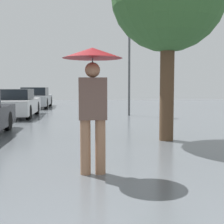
{
  "coord_description": "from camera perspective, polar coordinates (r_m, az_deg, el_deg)",
  "views": [
    {
      "loc": [
        -0.32,
        -0.71,
        1.38
      ],
      "look_at": [
        0.17,
        4.07,
        0.97
      ],
      "focal_mm": 50.0,
      "sensor_mm": 36.0,
      "label": 1
    }
  ],
  "objects": [
    {
      "name": "pedestrian",
      "position": [
        4.79,
        -3.57,
        5.47
      ],
      "size": [
        0.92,
        0.92,
        1.95
      ],
      "color": "#9E7051",
      "rests_on": "ground_plane"
    },
    {
      "name": "parked_car_third",
      "position": [
        14.46,
        -17.41,
        1.43
      ],
      "size": [
        1.77,
        3.94,
        1.23
      ],
      "color": "silver",
      "rests_on": "ground_plane"
    },
    {
      "name": "street_lamp",
      "position": [
        14.6,
        3.18,
        11.23
      ],
      "size": [
        0.38,
        0.38,
        4.03
      ],
      "color": "#515456",
      "rests_on": "ground_plane"
    },
    {
      "name": "parked_car_farthest",
      "position": [
        20.41,
        -13.77,
        2.49
      ],
      "size": [
        1.72,
        4.32,
        1.28
      ],
      "color": "#9EA3A8",
      "rests_on": "ground_plane"
    }
  ]
}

